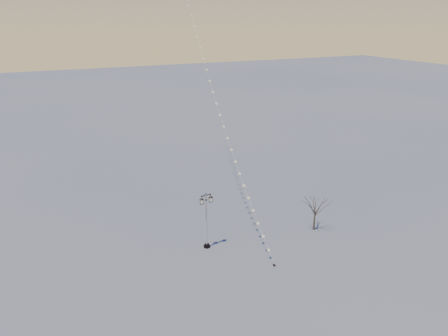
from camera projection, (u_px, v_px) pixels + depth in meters
ground at (256, 258)px, 36.69m from camera, size 300.00×300.00×0.00m
street_lamp at (206, 218)px, 37.34m from camera, size 1.36×0.60×5.37m
bare_tree at (315, 207)px, 40.65m from camera, size 2.15×2.15×3.57m
kite_train at (216, 85)px, 44.58m from camera, size 3.78×30.98×26.11m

